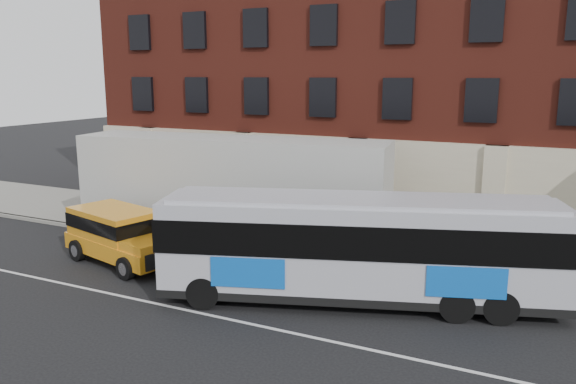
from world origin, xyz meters
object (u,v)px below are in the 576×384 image
at_px(sign_pole, 129,203).
at_px(shipping_container, 231,190).
at_px(city_bus, 359,245).
at_px(yellow_suv, 120,232).

xyz_separation_m(sign_pole, shipping_container, (4.44, 1.30, 0.73)).
height_order(city_bus, yellow_suv, city_bus).
xyz_separation_m(city_bus, yellow_suv, (-9.40, -0.21, -0.70)).
relative_size(sign_pole, yellow_suv, 0.46).
bearing_deg(yellow_suv, shipping_container, 61.24).
height_order(city_bus, shipping_container, shipping_container).
distance_m(sign_pole, shipping_container, 4.69).
relative_size(city_bus, yellow_suv, 2.30).
relative_size(sign_pole, shipping_container, 0.19).
distance_m(city_bus, yellow_suv, 9.43).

